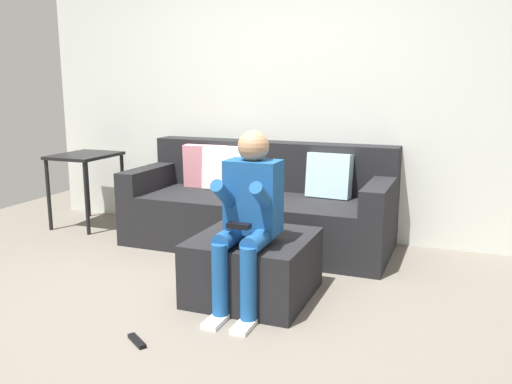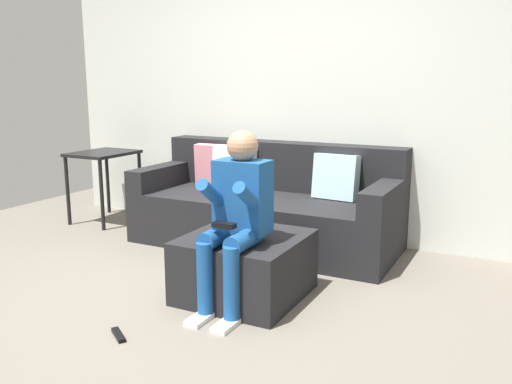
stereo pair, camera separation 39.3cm
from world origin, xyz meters
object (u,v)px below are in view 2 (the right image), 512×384
couch_sectional (267,206)px  remote_near_ottoman (118,335)px  person_seated (236,210)px  side_table (103,163)px  ottoman (245,266)px

couch_sectional → remote_near_ottoman: size_ratio=12.89×
couch_sectional → remote_near_ottoman: bearing=-88.8°
remote_near_ottoman → couch_sectional: bearing=125.6°
person_seated → side_table: 2.56m
person_seated → remote_near_ottoman: (-0.39, -0.67, -0.62)m
ottoman → remote_near_ottoman: (-0.35, -0.85, -0.20)m
ottoman → person_seated: size_ratio=0.68×
ottoman → remote_near_ottoman: size_ratio=4.34×
couch_sectional → person_seated: size_ratio=2.03×
person_seated → side_table: (-2.24, 1.25, -0.03)m
remote_near_ottoman → person_seated: bearing=94.3°
couch_sectional → person_seated: 1.42m
ottoman → person_seated: bearing=-78.3°
ottoman → side_table: 2.48m
couch_sectional → ottoman: 1.21m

